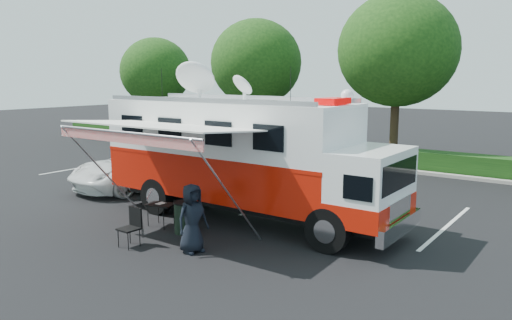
{
  "coord_description": "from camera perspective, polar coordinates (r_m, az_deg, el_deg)",
  "views": [
    {
      "loc": [
        9.41,
        -12.57,
        4.6
      ],
      "look_at": [
        0.0,
        0.5,
        1.9
      ],
      "focal_mm": 35.0,
      "sensor_mm": 36.0,
      "label": 1
    }
  ],
  "objects": [
    {
      "name": "folding_table",
      "position": [
        15.73,
        -10.85,
        -5.11
      ],
      "size": [
        0.97,
        0.79,
        0.72
      ],
      "color": "black",
      "rests_on": "ground_plane"
    },
    {
      "name": "stall_lines",
      "position": [
        19.01,
        3.19,
        -4.48
      ],
      "size": [
        24.12,
        5.5,
        0.01
      ],
      "color": "silver",
      "rests_on": "ground_plane"
    },
    {
      "name": "awning",
      "position": [
        14.27,
        -11.35,
        3.53
      ],
      "size": [
        5.56,
        2.86,
        3.36
      ],
      "color": "white",
      "rests_on": "ground_plane"
    },
    {
      "name": "ground_plane",
      "position": [
        16.36,
        -1.03,
        -6.82
      ],
      "size": [
        120.0,
        120.0,
        0.0
      ],
      "primitive_type": "plane",
      "color": "black",
      "rests_on": "ground"
    },
    {
      "name": "folding_chair",
      "position": [
        14.16,
        -13.97,
        -7.03
      ],
      "size": [
        0.52,
        0.55,
        1.07
      ],
      "color": "black",
      "rests_on": "ground_plane"
    },
    {
      "name": "person",
      "position": [
        13.57,
        -7.21,
        -10.37
      ],
      "size": [
        0.77,
        1.01,
        1.85
      ],
      "primitive_type": "imported",
      "rotation": [
        0.0,
        0.0,
        1.36
      ],
      "color": "black",
      "rests_on": "ground_plane"
    },
    {
      "name": "command_truck",
      "position": [
        15.95,
        -1.31,
        0.48
      ],
      "size": [
        10.19,
        2.8,
        4.9
      ],
      "color": "black",
      "rests_on": "ground_plane"
    },
    {
      "name": "white_suv",
      "position": [
        21.69,
        -12.9,
        -2.97
      ],
      "size": [
        3.36,
        6.28,
        1.68
      ],
      "primitive_type": "imported",
      "rotation": [
        0.0,
        0.0,
        -0.1
      ],
      "color": "silver",
      "rests_on": "ground_plane"
    },
    {
      "name": "back_border",
      "position": [
        26.78,
        18.06,
        9.92
      ],
      "size": [
        60.0,
        6.14,
        8.87
      ],
      "color": "#9E998E",
      "rests_on": "ground_plane"
    },
    {
      "name": "trash_bin",
      "position": [
        15.03,
        -8.2,
        -6.51
      ],
      "size": [
        0.64,
        0.64,
        0.95
      ],
      "color": "black",
      "rests_on": "ground_plane"
    }
  ]
}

